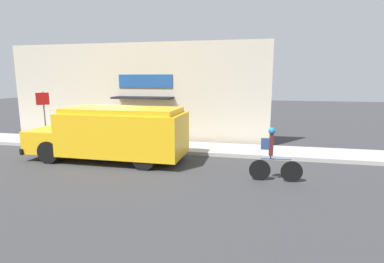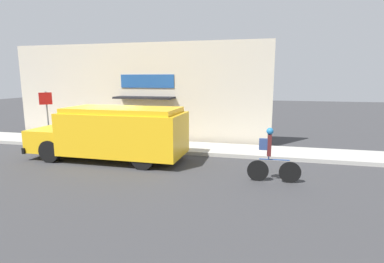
{
  "view_description": "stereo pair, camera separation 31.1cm",
  "coord_description": "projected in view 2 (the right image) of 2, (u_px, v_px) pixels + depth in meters",
  "views": [
    {
      "loc": [
        6.37,
        -12.35,
        3.31
      ],
      "look_at": [
        3.74,
        -0.2,
        1.1
      ],
      "focal_mm": 28.0,
      "sensor_mm": 36.0,
      "label": 1
    },
    {
      "loc": [
        6.68,
        -12.28,
        3.31
      ],
      "look_at": [
        3.74,
        -0.2,
        1.1
      ],
      "focal_mm": 28.0,
      "sensor_mm": 36.0,
      "label": 2
    }
  ],
  "objects": [
    {
      "name": "school_bus",
      "position": [
        114.0,
        133.0,
        12.14
      ],
      "size": [
        6.46,
        2.7,
        2.17
      ],
      "rotation": [
        0.0,
        0.0,
        -0.01
      ],
      "color": "yellow",
      "rests_on": "ground_plane"
    },
    {
      "name": "stop_sign_post",
      "position": [
        47.0,
        108.0,
        14.99
      ],
      "size": [
        0.45,
        0.45,
        2.51
      ],
      "color": "slate",
      "rests_on": "sidewalk"
    },
    {
      "name": "storefront",
      "position": [
        135.0,
        93.0,
        15.77
      ],
      "size": [
        14.1,
        1.11,
        5.11
      ],
      "color": "beige",
      "rests_on": "ground_plane"
    },
    {
      "name": "sidewalk",
      "position": [
        125.0,
        144.0,
        14.86
      ],
      "size": [
        28.0,
        2.08,
        0.16
      ],
      "color": "#ADAAA3",
      "rests_on": "ground_plane"
    },
    {
      "name": "cyclist",
      "position": [
        271.0,
        156.0,
        9.59
      ],
      "size": [
        1.7,
        0.22,
        1.78
      ],
      "rotation": [
        0.0,
        0.0,
        0.05
      ],
      "color": "black",
      "rests_on": "ground_plane"
    },
    {
      "name": "ground_plane",
      "position": [
        115.0,
        151.0,
        13.88
      ],
      "size": [
        70.0,
        70.0,
        0.0
      ],
      "primitive_type": "plane",
      "color": "#38383A"
    },
    {
      "name": "trash_bin",
      "position": [
        109.0,
        133.0,
        14.87
      ],
      "size": [
        0.65,
        0.65,
        0.91
      ],
      "color": "slate",
      "rests_on": "sidewalk"
    }
  ]
}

